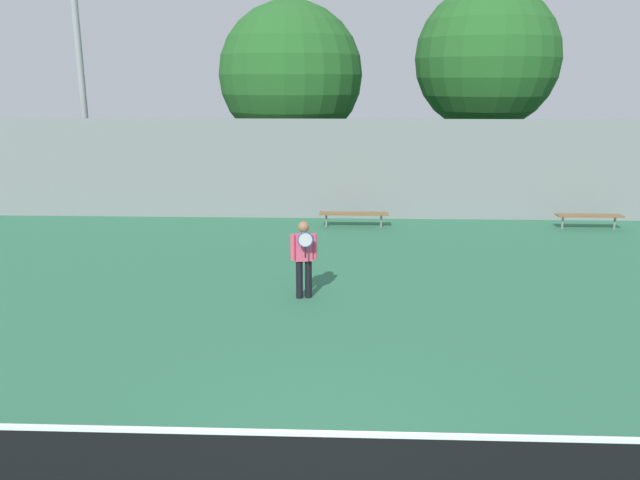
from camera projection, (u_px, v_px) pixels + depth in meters
The scene contains 7 objects.
tennis_net at pixel (317, 477), 6.15m from camera, with size 11.71×0.09×1.04m.
tennis_player at pixel (304, 255), 12.53m from camera, with size 0.53×0.45×1.60m.
bench_courtside_near at pixel (589, 216), 18.48m from camera, with size 1.91×0.40×0.44m.
bench_courtside_far at pixel (354, 214), 18.75m from camera, with size 2.07×0.40×0.44m.
back_fence at pixel (337, 169), 19.66m from camera, with size 34.40×0.06×3.15m.
tree_green_broad at pixel (291, 75), 21.95m from camera, with size 5.04×5.04×7.01m.
tree_dark_dense at pixel (487, 59), 21.73m from camera, with size 5.00×5.00×7.53m.
Camera 1 is at (0.24, -5.36, 4.34)m, focal length 35.00 mm.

